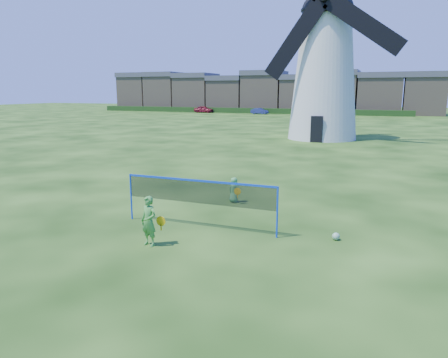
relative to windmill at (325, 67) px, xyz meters
name	(u,v)px	position (x,y,z in m)	size (l,w,h in m)	color
ground	(212,228)	(0.63, -26.69, -6.31)	(220.00, 220.00, 0.00)	black
windmill	(325,67)	(0.00, 0.00, 0.00)	(12.95, 6.00, 18.05)	white
badminton_net	(199,193)	(0.24, -26.80, -5.17)	(5.05, 0.05, 1.55)	blue
player_girl	(149,221)	(-0.41, -28.71, -5.61)	(0.71, 0.45, 1.41)	#499A3D
player_boy	(234,190)	(0.19, -23.50, -5.82)	(0.64, 0.46, 0.98)	#4EA151
play_ball	(336,236)	(4.39, -26.36, -6.20)	(0.22, 0.22, 0.22)	green
terraced_houses	(262,92)	(-18.93, 45.31, -2.37)	(66.09, 8.40, 8.21)	gray
hedge	(241,111)	(-21.37, 39.31, -5.81)	(62.00, 0.80, 1.00)	#193814
car_left	(204,109)	(-28.79, 38.28, -5.65)	(1.55, 3.86, 1.31)	maroon
car_right	(260,111)	(-16.97, 37.34, -5.76)	(1.16, 3.34, 1.10)	navy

